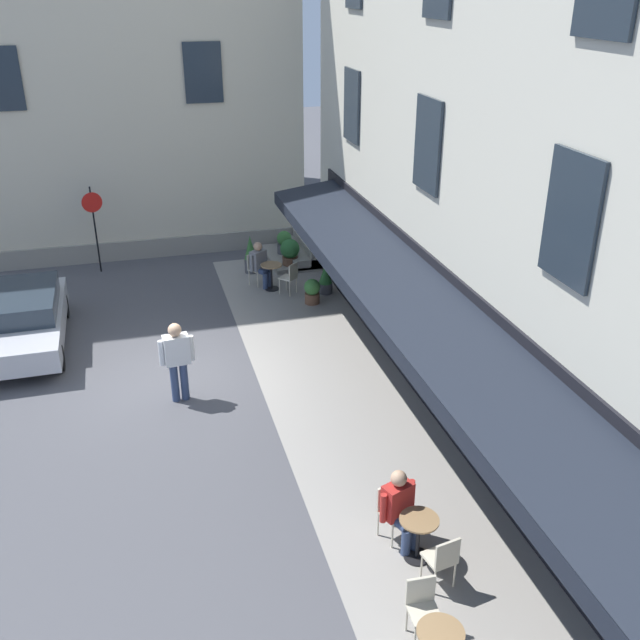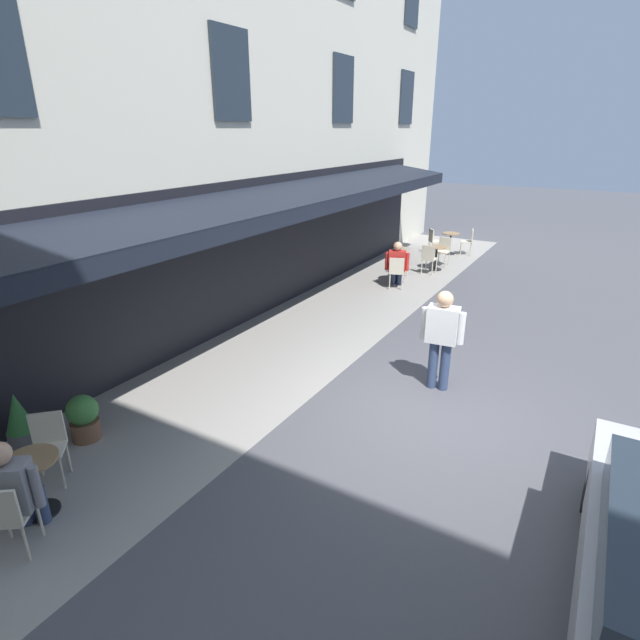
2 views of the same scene
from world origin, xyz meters
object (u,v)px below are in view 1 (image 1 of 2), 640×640
Objects in this scene: cafe_chair_cream_near_door at (290,276)px; cafe_table_streetside at (418,532)px; parked_car_silver at (23,318)px; cafe_chair_cream_under_awning at (422,604)px; cafe_chair_cream_facing_street at (391,507)px; cafe_chair_cream_by_window at (255,266)px; seated_companion_in_grey at (260,263)px; potted_plant_entrance_left at (325,279)px; walking_pedestrian_in_white at (177,356)px; potted_plant_entrance_right at (250,255)px; seated_patron_in_red at (400,506)px; cafe_table_near_entrance at (271,273)px; potted_plant_by_steps at (290,253)px; potted_plant_under_sign at (284,244)px; cafe_chair_cream_kerbside at (443,557)px; no_parking_sign at (93,214)px; potted_plant_mid_terrace at (312,291)px.

cafe_table_streetside is (-10.36, 0.44, -0.06)m from cafe_chair_cream_near_door.
parked_car_silver reaches higher than cafe_chair_cream_near_door.
cafe_chair_cream_under_awning and cafe_chair_cream_facing_street have the same top height.
cafe_chair_cream_facing_street is (-9.77, 0.66, 0.00)m from cafe_chair_cream_near_door.
seated_companion_in_grey is (-0.17, -0.13, 0.15)m from cafe_chair_cream_by_window.
walking_pedestrian_in_white is at bearing 136.35° from potted_plant_entrance_left.
cafe_chair_cream_facing_street is 11.66m from potted_plant_entrance_right.
cafe_chair_cream_near_door is 0.69× the size of seated_patron_in_red.
walking_pedestrian_in_white is (-5.28, 3.04, 0.54)m from cafe_table_near_entrance.
cafe_table_streetside is 11.03m from parked_car_silver.
cafe_table_near_entrance is at bearing 148.52° from potted_plant_by_steps.
cafe_chair_cream_near_door is 2.05m from potted_plant_entrance_right.
parked_car_silver reaches higher than potted_plant_under_sign.
cafe_table_near_entrance is 0.58× the size of seated_companion_in_grey.
seated_patron_in_red is at bearing 176.64° from cafe_chair_cream_near_door.
no_parking_sign reaches higher than cafe_chair_cream_kerbside.
potted_plant_entrance_right is (2.66, 1.20, 0.21)m from potted_plant_mid_terrace.
potted_plant_entrance_right is (11.86, 0.19, -0.14)m from seated_patron_in_red.
potted_plant_under_sign is 0.20× the size of parked_car_silver.
potted_plant_mid_terrace is (9.59, -0.86, -0.14)m from cafe_table_streetside.
potted_plant_under_sign is (14.55, -1.40, -0.11)m from cafe_chair_cream_under_awning.
no_parking_sign is at bearing 60.29° from cafe_table_near_entrance.
potted_plant_entrance_right reaches higher than cafe_table_near_entrance.
potted_plant_under_sign is (-0.26, -5.59, -1.35)m from no_parking_sign.
cafe_chair_cream_facing_street is 0.70× the size of seated_companion_in_grey.
seated_companion_in_grey is 0.30× the size of parked_car_silver.
cafe_table_near_entrance is 1.50m from potted_plant_mid_terrace.
cafe_chair_cream_facing_street is at bearing 178.76° from cafe_table_near_entrance.
seated_patron_in_red is at bearing -144.18° from parked_car_silver.
walking_pedestrian_in_white is 2.55× the size of potted_plant_mid_terrace.
cafe_chair_cream_by_window is 1.26m from cafe_chair_cream_near_door.
potted_plant_entrance_left is 0.20× the size of parked_car_silver.
cafe_chair_cream_near_door is at bearing -35.77° from walking_pedestrian_in_white.
potted_plant_entrance_right is at bearing 127.94° from potted_plant_under_sign.
potted_plant_mid_terrace is 0.79× the size of potted_plant_entrance_left.
potted_plant_under_sign is 8.41m from parked_car_silver.
parked_car_silver is (8.41, 6.14, 0.16)m from cafe_chair_cream_facing_street.
cafe_chair_cream_facing_street is 0.52× the size of walking_pedestrian_in_white.
potted_plant_by_steps is (11.83, -1.01, -0.19)m from seated_patron_in_red.
seated_companion_in_grey reaches higher than cafe_table_streetside.
cafe_chair_cream_under_awning is 11.67m from potted_plant_entrance_left.
potted_plant_under_sign is 1.58m from potted_plant_entrance_right.
cafe_chair_cream_under_awning reaches higher than potted_plant_entrance_left.
seated_companion_in_grey is 0.74× the size of walking_pedestrian_in_white.
potted_plant_by_steps is 0.22× the size of parked_car_silver.
cafe_table_near_entrance is 1.65m from potted_plant_by_steps.
parked_car_silver is at bearing 118.34° from potted_plant_entrance_right.
no_parking_sign is (14.11, 4.79, 1.25)m from cafe_chair_cream_kerbside.
potted_plant_by_steps reaches higher than cafe_table_near_entrance.
cafe_chair_cream_by_window is at bearing 2.34° from cafe_chair_cream_kerbside.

